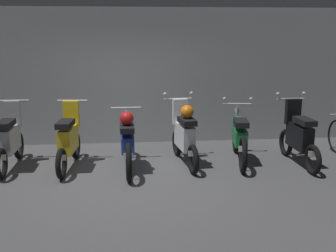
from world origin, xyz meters
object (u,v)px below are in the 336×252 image
object	(u,v)px
motorbike_slot_3	(127,140)
motorbike_slot_4	(184,134)
motorbike_slot_1	(10,139)
motorbike_slot_5	(239,136)
motorbike_slot_2	(69,139)
motorbike_slot_6	(298,136)

from	to	relation	value
motorbike_slot_3	motorbike_slot_4	bearing A→B (deg)	10.04
motorbike_slot_1	motorbike_slot_4	world-z (taller)	motorbike_slot_4
motorbike_slot_4	motorbike_slot_5	size ratio (longest dim) A/B	0.87
motorbike_slot_2	motorbike_slot_4	distance (m)	2.09
motorbike_slot_2	motorbike_slot_1	bearing A→B (deg)	174.34
motorbike_slot_1	motorbike_slot_2	world-z (taller)	same
motorbike_slot_4	motorbike_slot_5	distance (m)	1.06
motorbike_slot_4	motorbike_slot_1	bearing A→B (deg)	178.35
motorbike_slot_2	motorbike_slot_5	bearing A→B (deg)	1.38
motorbike_slot_6	motorbike_slot_1	bearing A→B (deg)	176.86
motorbike_slot_4	motorbike_slot_5	xyz separation A→B (m)	(1.06, 0.06, -0.08)
motorbike_slot_5	motorbike_slot_6	size ratio (longest dim) A/B	1.15
motorbike_slot_1	motorbike_slot_2	size ratio (longest dim) A/B	1.00
motorbike_slot_6	motorbike_slot_4	bearing A→B (deg)	174.64
motorbike_slot_3	motorbike_slot_6	bearing A→B (deg)	-0.22
motorbike_slot_3	motorbike_slot_5	world-z (taller)	motorbike_slot_5
motorbike_slot_1	motorbike_slot_6	bearing A→B (deg)	-3.14
motorbike_slot_1	motorbike_slot_6	xyz separation A→B (m)	(5.25, -0.29, 0.00)
motorbike_slot_1	motorbike_slot_3	xyz separation A→B (m)	(2.10, -0.28, 0.00)
motorbike_slot_3	motorbike_slot_4	distance (m)	1.06
motorbike_slot_1	motorbike_slot_3	distance (m)	2.12
motorbike_slot_1	motorbike_slot_4	distance (m)	3.15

